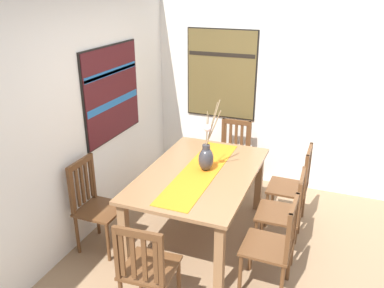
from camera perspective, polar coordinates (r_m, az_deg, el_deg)
The scene contains 14 objects.
ground_plane at distance 4.13m, azimuth 8.73°, elevation -16.81°, with size 6.40×6.40×0.03m, color #8E7051.
wall_back at distance 4.19m, azimuth -15.73°, elevation 4.43°, with size 6.40×0.12×2.70m, color silver.
wall_side at distance 5.21m, azimuth 14.31°, elevation 7.98°, with size 0.12×6.40×2.70m, color silver.
dining_table at distance 4.12m, azimuth 1.16°, elevation -5.30°, with size 1.72×1.09×0.77m.
table_runner at distance 4.08m, azimuth 1.17°, elevation -3.97°, with size 1.58×0.36×0.01m, color orange.
centerpiece_vase at distance 4.05m, azimuth 2.06°, elevation -1.83°, with size 0.19×0.24×0.74m.
chair_0 at distance 5.23m, azimuth 5.93°, elevation -1.43°, with size 0.43×0.43×0.91m.
chair_1 at distance 4.17m, azimuth -13.86°, elevation -8.34°, with size 0.42×0.42×0.96m.
chair_2 at distance 4.55m, azimuth 14.42°, elevation -5.69°, with size 0.42×0.42×0.94m.
chair_3 at distance 4.07m, azimuth 13.11°, elevation -9.51°, with size 0.43×0.43×0.90m.
chair_4 at distance 3.29m, azimuth -6.52°, elevation -17.37°, with size 0.45×0.45×0.92m.
chair_5 at distance 3.59m, azimuth 11.67°, elevation -14.05°, with size 0.43×0.43×0.92m.
painting_on_back_wall at distance 4.52m, azimuth -11.47°, elevation 7.28°, with size 1.08×0.05×1.04m.
painting_on_side_wall at distance 5.31m, azimuth 4.25°, elevation 10.01°, with size 0.05×0.95×1.17m.
Camera 1 is at (-3.17, -0.59, 2.57)m, focal length 37.03 mm.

